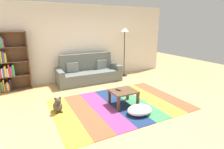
% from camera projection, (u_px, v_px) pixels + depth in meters
% --- Properties ---
extents(ground_plane, '(14.00, 14.00, 0.00)m').
position_uv_depth(ground_plane, '(120.00, 101.00, 4.86)').
color(ground_plane, tan).
extents(back_wall, '(6.80, 0.10, 2.70)m').
position_uv_depth(back_wall, '(86.00, 43.00, 6.67)').
color(back_wall, silver).
rests_on(back_wall, ground_plane).
extents(rug, '(3.31, 2.30, 0.01)m').
position_uv_depth(rug, '(120.00, 104.00, 4.65)').
color(rug, gold).
rests_on(rug, ground_plane).
extents(couch, '(2.26, 0.80, 1.00)m').
position_uv_depth(couch, '(89.00, 73.00, 6.44)').
color(couch, '#59605B').
rests_on(couch, ground_plane).
extents(bookshelf, '(0.90, 0.28, 1.81)m').
position_uv_depth(bookshelf, '(9.00, 63.00, 5.45)').
color(bookshelf, brown).
rests_on(bookshelf, ground_plane).
extents(coffee_table, '(0.64, 0.56, 0.39)m').
position_uv_depth(coffee_table, '(123.00, 93.00, 4.55)').
color(coffee_table, '#513826').
rests_on(coffee_table, rug).
extents(pouf, '(0.60, 0.47, 0.19)m').
position_uv_depth(pouf, '(140.00, 110.00, 4.13)').
color(pouf, white).
rests_on(pouf, rug).
extents(dog, '(0.22, 0.35, 0.40)m').
position_uv_depth(dog, '(58.00, 106.00, 4.23)').
color(dog, '#473D33').
rests_on(dog, ground_plane).
extents(standing_lamp, '(0.32, 0.32, 1.88)m').
position_uv_depth(standing_lamp, '(125.00, 36.00, 6.86)').
color(standing_lamp, black).
rests_on(standing_lamp, ground_plane).
extents(tv_remote, '(0.09, 0.16, 0.02)m').
position_uv_depth(tv_remote, '(118.00, 90.00, 4.53)').
color(tv_remote, black).
rests_on(tv_remote, coffee_table).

